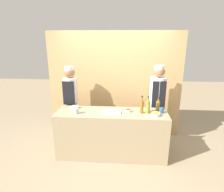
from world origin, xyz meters
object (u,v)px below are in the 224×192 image
at_px(bottle_vinegar, 158,105).
at_px(sauce_bowl_yellow, 156,114).
at_px(bottle_amber, 142,106).
at_px(sauce_bowl_purple, 75,107).
at_px(cup_blue, 161,110).
at_px(bottle_oil, 148,107).
at_px(cup_steel, 76,111).
at_px(chef_right, 157,102).
at_px(chef_left, 71,101).
at_px(sauce_bowl_brown, 128,110).
at_px(cutting_board, 112,112).

bearing_deg(bottle_vinegar, sauce_bowl_yellow, -105.91).
relative_size(bottle_vinegar, bottle_amber, 0.78).
height_order(sauce_bowl_purple, cup_blue, cup_blue).
bearing_deg(bottle_oil, cup_steel, -174.33).
bearing_deg(sauce_bowl_purple, bottle_vinegar, 0.19).
distance_m(bottle_vinegar, cup_steel, 1.54).
relative_size(bottle_amber, chef_right, 0.19).
xyz_separation_m(sauce_bowl_yellow, chef_left, (-1.72, 0.63, 0.00)).
relative_size(sauce_bowl_purple, cup_steel, 1.62).
bearing_deg(sauce_bowl_purple, chef_left, 115.44).
bearing_deg(chef_left, cup_steel, -66.30).
bearing_deg(chef_left, cup_blue, -15.08).
relative_size(sauce_bowl_purple, bottle_amber, 0.48).
bearing_deg(sauce_bowl_brown, sauce_bowl_purple, 174.76).
bearing_deg(bottle_oil, sauce_bowl_purple, 174.42).
bearing_deg(bottle_oil, chef_left, 162.18).
bearing_deg(bottle_amber, bottle_oil, 4.22).
xyz_separation_m(cutting_board, cup_blue, (0.92, 0.03, 0.04)).
distance_m(sauce_bowl_brown, bottle_oil, 0.37).
height_order(sauce_bowl_brown, cutting_board, sauce_bowl_brown).
bearing_deg(bottle_vinegar, cup_steel, -169.79).
bearing_deg(sauce_bowl_brown, bottle_oil, -6.61).
distance_m(bottle_vinegar, chef_left, 1.84).
distance_m(chef_left, chef_right, 1.84).
bearing_deg(sauce_bowl_brown, bottle_amber, -11.50).
bearing_deg(bottle_oil, sauce_bowl_yellow, -42.29).
relative_size(sauce_bowl_purple, cup_blue, 1.55).
relative_size(cutting_board, bottle_vinegar, 1.41).
relative_size(cup_blue, chef_left, 0.06).
distance_m(sauce_bowl_yellow, sauce_bowl_purple, 1.57).
bearing_deg(bottle_amber, cutting_board, -179.55).
bearing_deg(cutting_board, chef_right, 29.78).
distance_m(cutting_board, bottle_vinegar, 0.89).
xyz_separation_m(sauce_bowl_brown, cup_steel, (-0.95, -0.17, 0.02)).
bearing_deg(cutting_board, chef_left, 150.46).
xyz_separation_m(sauce_bowl_brown, chef_right, (0.61, 0.47, 0.02)).
distance_m(bottle_vinegar, chef_right, 0.37).
bearing_deg(sauce_bowl_yellow, sauce_bowl_purple, 170.48).
relative_size(cutting_board, bottle_oil, 1.12).
xyz_separation_m(sauce_bowl_purple, chef_right, (1.66, 0.37, 0.02)).
xyz_separation_m(bottle_oil, chef_right, (0.25, 0.51, -0.08)).
distance_m(sauce_bowl_brown, cup_blue, 0.61).
relative_size(bottle_amber, cup_steel, 3.38).
relative_size(sauce_bowl_yellow, cup_blue, 1.55).
bearing_deg(bottle_vinegar, bottle_oil, -145.46).
relative_size(cup_steel, chef_right, 0.06).
height_order(bottle_vinegar, cup_blue, bottle_vinegar).
distance_m(sauce_bowl_purple, chef_right, 1.70).
xyz_separation_m(sauce_bowl_brown, cup_blue, (0.61, -0.03, 0.03)).
bearing_deg(cup_steel, chef_right, 22.36).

